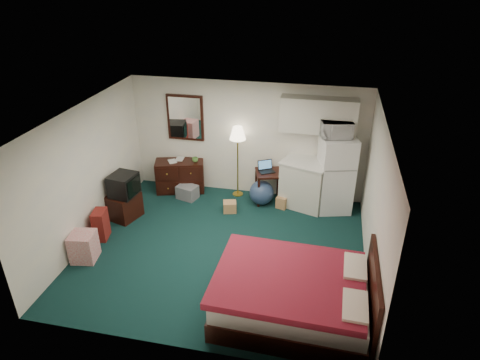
% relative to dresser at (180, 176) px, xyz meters
% --- Properties ---
extents(floor, '(5.00, 4.50, 0.01)m').
position_rel_dresser_xyz_m(floor, '(1.47, -1.98, -0.36)').
color(floor, black).
rests_on(floor, ground).
extents(ceiling, '(5.00, 4.50, 0.01)m').
position_rel_dresser_xyz_m(ceiling, '(1.47, -1.98, 2.14)').
color(ceiling, silver).
rests_on(ceiling, walls).
extents(walls, '(5.01, 4.51, 2.50)m').
position_rel_dresser_xyz_m(walls, '(1.47, -1.98, 0.89)').
color(walls, silver).
rests_on(walls, floor).
extents(mirror, '(0.80, 0.06, 1.00)m').
position_rel_dresser_xyz_m(mirror, '(0.12, 0.24, 1.29)').
color(mirror, white).
rests_on(mirror, walls).
extents(upper_cabinets, '(1.50, 0.35, 0.70)m').
position_rel_dresser_xyz_m(upper_cabinets, '(2.92, 0.10, 1.59)').
color(upper_cabinets, silver).
rests_on(upper_cabinets, walls).
extents(headboard, '(0.06, 1.56, 1.00)m').
position_rel_dresser_xyz_m(headboard, '(3.93, -3.29, 0.19)').
color(headboard, black).
rests_on(headboard, walls).
extents(dresser, '(1.14, 0.74, 0.72)m').
position_rel_dresser_xyz_m(dresser, '(0.00, 0.00, 0.00)').
color(dresser, black).
rests_on(dresser, floor).
extents(floor_lamp, '(0.40, 0.40, 1.59)m').
position_rel_dresser_xyz_m(floor_lamp, '(1.30, 0.07, 0.44)').
color(floor_lamp, gold).
rests_on(floor_lamp, floor).
extents(desk, '(0.67, 0.67, 0.68)m').
position_rel_dresser_xyz_m(desk, '(2.01, -0.05, -0.02)').
color(desk, black).
rests_on(desk, floor).
extents(exercise_ball, '(0.67, 0.67, 0.52)m').
position_rel_dresser_xyz_m(exercise_ball, '(1.88, -0.21, -0.10)').
color(exercise_ball, navy).
rests_on(exercise_ball, floor).
extents(kitchen_counter, '(1.07, 0.93, 0.99)m').
position_rel_dresser_xyz_m(kitchen_counter, '(2.77, -0.07, 0.13)').
color(kitchen_counter, silver).
rests_on(kitchen_counter, floor).
extents(fridge, '(0.81, 0.81, 1.60)m').
position_rel_dresser_xyz_m(fridge, '(3.37, -0.10, 0.44)').
color(fridge, white).
rests_on(fridge, floor).
extents(bed, '(2.17, 1.72, 0.68)m').
position_rel_dresser_xyz_m(bed, '(2.84, -3.29, -0.02)').
color(bed, maroon).
rests_on(bed, floor).
extents(tv_stand, '(0.66, 0.69, 0.52)m').
position_rel_dresser_xyz_m(tv_stand, '(-0.73, -1.32, -0.10)').
color(tv_stand, black).
rests_on(tv_stand, floor).
extents(suitcase, '(0.29, 0.39, 0.58)m').
position_rel_dresser_xyz_m(suitcase, '(-0.83, -2.09, -0.07)').
color(suitcase, maroon).
rests_on(suitcase, floor).
extents(retail_box, '(0.47, 0.47, 0.51)m').
position_rel_dresser_xyz_m(retail_box, '(-0.81, -2.74, -0.10)').
color(retail_box, white).
rests_on(retail_box, floor).
extents(file_bin, '(0.49, 0.42, 0.30)m').
position_rel_dresser_xyz_m(file_bin, '(0.26, -0.32, -0.21)').
color(file_bin, slate).
rests_on(file_bin, floor).
extents(cardboard_box_a, '(0.31, 0.28, 0.22)m').
position_rel_dresser_xyz_m(cardboard_box_a, '(1.30, -0.68, -0.25)').
color(cardboard_box_a, '#A06945').
rests_on(cardboard_box_a, floor).
extents(cardboard_box_b, '(0.27, 0.30, 0.25)m').
position_rel_dresser_xyz_m(cardboard_box_b, '(2.34, -0.26, -0.23)').
color(cardboard_box_b, '#A06945').
rests_on(cardboard_box_b, floor).
extents(laptop, '(0.40, 0.38, 0.22)m').
position_rel_dresser_xyz_m(laptop, '(1.96, -0.05, 0.43)').
color(laptop, black).
rests_on(laptop, desk).
extents(crt_tv, '(0.55, 0.58, 0.44)m').
position_rel_dresser_xyz_m(crt_tv, '(-0.69, -1.32, 0.38)').
color(crt_tv, black).
rests_on(crt_tv, tv_stand).
extents(microwave, '(0.65, 0.46, 0.40)m').
position_rel_dresser_xyz_m(microwave, '(3.28, -0.11, 1.44)').
color(microwave, white).
rests_on(microwave, fridge).
extents(book_a, '(0.15, 0.11, 0.22)m').
position_rel_dresser_xyz_m(book_a, '(-0.21, -0.10, 0.47)').
color(book_a, '#A06945').
rests_on(book_a, dresser).
extents(book_b, '(0.18, 0.04, 0.24)m').
position_rel_dresser_xyz_m(book_b, '(-0.11, 0.08, 0.48)').
color(book_b, '#A06945').
rests_on(book_b, dresser).
extents(mug, '(0.17, 0.16, 0.13)m').
position_rel_dresser_xyz_m(mug, '(0.36, 0.04, 0.42)').
color(mug, '#4E8439').
rests_on(mug, dresser).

